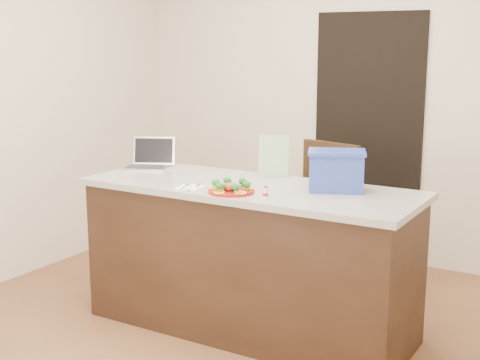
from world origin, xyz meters
The scene contains 16 objects.
ground centered at (0.00, 0.00, 0.00)m, with size 4.00×4.00×0.00m, color brown.
room_shell centered at (0.00, 0.00, 1.62)m, with size 4.00×4.00×4.00m.
doorway centered at (0.10, 1.98, 1.00)m, with size 0.90×0.02×2.00m, color black.
island centered at (0.00, 0.25, 0.46)m, with size 2.06×0.76×0.92m.
plate centered at (0.01, 0.02, 0.93)m, with size 0.27×0.27×0.02m.
meatballs centered at (0.01, 0.02, 0.96)m, with size 0.11×0.11×0.04m.
broccoli centered at (0.01, 0.02, 0.97)m, with size 0.22×0.22×0.04m.
pepper_rings centered at (0.01, 0.02, 0.94)m, with size 0.26×0.26×0.01m.
napkin centered at (-0.27, 0.00, 0.92)m, with size 0.14×0.14×0.01m, color white.
fork centered at (-0.29, 0.01, 0.93)m, with size 0.04×0.13×0.00m.
knife centered at (-0.24, -0.01, 0.93)m, with size 0.05×0.18×0.01m.
yogurt_bottle centered at (0.24, 0.00, 0.95)m, with size 0.03×0.03×0.07m.
laptop centered at (-0.88, 0.40, 0.98)m, with size 0.35×0.34×0.21m.
leaflet centered at (0.01, 0.54, 1.06)m, with size 0.19×0.00×0.27m, color silver.
blue_box centered at (0.50, 0.38, 1.04)m, with size 0.39×0.34×0.23m.
chair centered at (0.13, 1.06, 0.61)m, with size 0.58×0.59×1.07m.
Camera 1 is at (1.96, -3.15, 1.76)m, focal length 50.00 mm.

